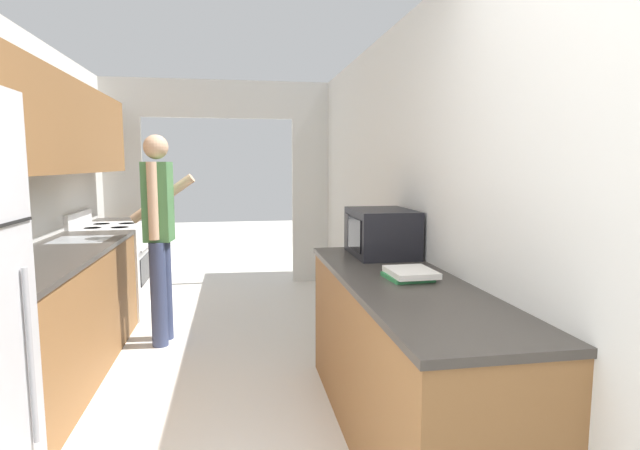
{
  "coord_description": "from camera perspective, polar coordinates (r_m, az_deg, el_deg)",
  "views": [
    {
      "loc": [
        0.18,
        -1.19,
        1.5
      ],
      "look_at": [
        0.83,
        2.57,
        1.03
      ],
      "focal_mm": 28.0,
      "sensor_mm": 36.0,
      "label": 1
    }
  ],
  "objects": [
    {
      "name": "range_oven",
      "position": [
        5.41,
        -22.64,
        -4.69
      ],
      "size": [
        0.66,
        0.76,
        1.03
      ],
      "color": "white",
      "rests_on": "ground_plane"
    },
    {
      "name": "counter_left",
      "position": [
        4.11,
        -27.09,
        -8.58
      ],
      "size": [
        0.62,
        3.73,
        0.89
      ],
      "color": "brown",
      "rests_on": "ground_plane"
    },
    {
      "name": "wall_left",
      "position": [
        3.83,
        -32.6,
        5.8
      ],
      "size": [
        0.38,
        7.43,
        2.5
      ],
      "color": "silver",
      "rests_on": "ground_plane"
    },
    {
      "name": "book_stack",
      "position": [
        2.68,
        10.21,
        -5.52
      ],
      "size": [
        0.25,
        0.28,
        0.05
      ],
      "color": "#33894C",
      "rests_on": "counter_right"
    },
    {
      "name": "wall_far_with_doorway",
      "position": [
        6.26,
        -11.45,
        6.44
      ],
      "size": [
        3.1,
        0.06,
        2.5
      ],
      "color": "silver",
      "rests_on": "ground_plane"
    },
    {
      "name": "wall_right",
      "position": [
        3.34,
        11.33,
        2.6
      ],
      "size": [
        0.06,
        7.43,
        2.5
      ],
      "color": "silver",
      "rests_on": "ground_plane"
    },
    {
      "name": "microwave",
      "position": [
        3.33,
        6.99,
        -0.84
      ],
      "size": [
        0.39,
        0.54,
        0.31
      ],
      "color": "black",
      "rests_on": "counter_right"
    },
    {
      "name": "person",
      "position": [
        4.32,
        -17.91,
        -0.79
      ],
      "size": [
        0.56,
        0.41,
        1.73
      ],
      "rotation": [
        0.0,
        0.0,
        1.44
      ],
      "color": "#384266",
      "rests_on": "ground_plane"
    },
    {
      "name": "counter_right",
      "position": [
        2.81,
        9.32,
        -15.04
      ],
      "size": [
        0.62,
        2.12,
        0.89
      ],
      "color": "brown",
      "rests_on": "ground_plane"
    }
  ]
}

